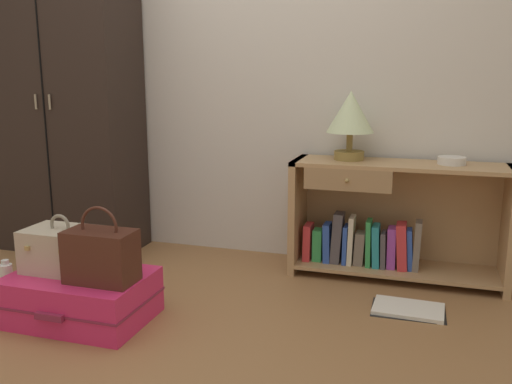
% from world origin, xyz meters
% --- Properties ---
extents(ground_plane, '(9.00, 9.00, 0.00)m').
position_xyz_m(ground_plane, '(0.00, 0.00, 0.00)').
color(ground_plane, olive).
extents(back_wall, '(6.40, 0.10, 2.60)m').
position_xyz_m(back_wall, '(0.00, 1.50, 1.30)').
color(back_wall, beige).
rests_on(back_wall, ground_plane).
extents(wardrobe, '(0.89, 0.47, 1.96)m').
position_xyz_m(wardrobe, '(-1.11, 1.20, 0.98)').
color(wardrobe, black).
rests_on(wardrobe, ground_plane).
extents(bookshelf, '(1.19, 0.37, 0.66)m').
position_xyz_m(bookshelf, '(0.94, 1.26, 0.32)').
color(bookshelf, tan).
rests_on(bookshelf, ground_plane).
extents(table_lamp, '(0.27, 0.27, 0.39)m').
position_xyz_m(table_lamp, '(0.70, 1.28, 0.92)').
color(table_lamp, olive).
rests_on(table_lamp, bookshelf).
extents(bowl, '(0.15, 0.15, 0.04)m').
position_xyz_m(bowl, '(1.26, 1.27, 0.69)').
color(bowl, silver).
rests_on(bowl, bookshelf).
extents(suitcase_large, '(0.65, 0.47, 0.22)m').
position_xyz_m(suitcase_large, '(-0.40, 0.23, 0.11)').
color(suitcase_large, '#DB2860').
rests_on(suitcase_large, ground_plane).
extents(train_case, '(0.33, 0.25, 0.28)m').
position_xyz_m(train_case, '(-0.51, 0.25, 0.33)').
color(train_case, '#B7A88E').
rests_on(train_case, suitcase_large).
extents(handbag, '(0.31, 0.17, 0.35)m').
position_xyz_m(handbag, '(-0.25, 0.18, 0.35)').
color(handbag, '#472319').
rests_on(handbag, suitcase_large).
extents(bottle, '(0.06, 0.06, 0.22)m').
position_xyz_m(bottle, '(-0.89, 0.29, 0.10)').
color(bottle, white).
rests_on(bottle, ground_plane).
extents(open_book_on_floor, '(0.36, 0.24, 0.02)m').
position_xyz_m(open_book_on_floor, '(1.08, 0.78, 0.01)').
color(open_book_on_floor, white).
rests_on(open_book_on_floor, ground_plane).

